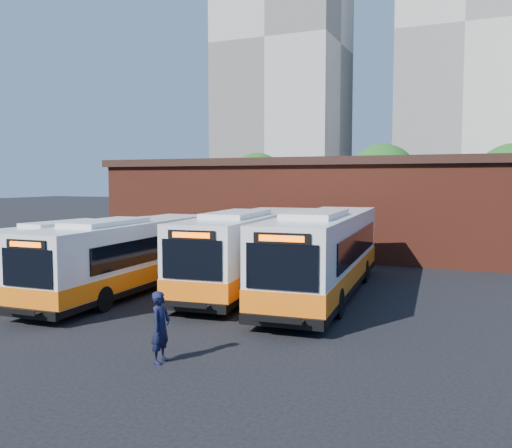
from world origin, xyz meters
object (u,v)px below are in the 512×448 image
at_px(transit_worker, 161,327).
at_px(bus_east, 324,256).
at_px(bus_west, 88,254).
at_px(bus_mideast, 248,252).
at_px(bus_midwest, 127,259).

bearing_deg(transit_worker, bus_east, -13.72).
xyz_separation_m(bus_west, bus_mideast, (7.41, 2.33, 0.23)).
distance_m(bus_midwest, transit_worker, 9.72).
bearing_deg(transit_worker, bus_west, 44.67).
xyz_separation_m(bus_west, transit_worker, (9.53, -8.28, -0.42)).
xyz_separation_m(bus_west, bus_east, (11.21, 1.87, 0.29)).
bearing_deg(bus_mideast, bus_west, -168.22).
bearing_deg(bus_mideast, bus_east, -12.67).
distance_m(bus_midwest, bus_east, 8.67).
xyz_separation_m(bus_midwest, bus_east, (8.16, 2.92, 0.18)).
relative_size(bus_mideast, bus_east, 0.97).
bearing_deg(bus_mideast, bus_midwest, -147.87).
distance_m(bus_midwest, bus_mideast, 5.53).
relative_size(bus_west, transit_worker, 5.85).
relative_size(bus_west, bus_east, 0.83).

